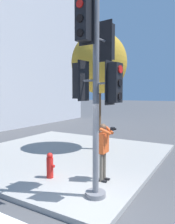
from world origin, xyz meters
TOP-DOWN VIEW (x-y plane):
  - ground_plane at (0.00, 0.00)m, footprint 160.00×160.00m
  - sidewalk_corner at (3.50, 3.50)m, footprint 8.00×8.00m
  - traffic_signal_pole at (0.61, 0.30)m, footprint 1.36×1.37m
  - person_photographer at (1.62, 0.59)m, footprint 0.50×0.53m
  - street_tree at (4.86, 2.43)m, footprint 2.52×2.52m
  - fire_hydrant at (0.98, 2.11)m, footprint 0.21×0.27m

SIDE VIEW (x-z plane):
  - ground_plane at x=0.00m, z-range 0.00..0.00m
  - sidewalk_corner at x=3.50m, z-range 0.00..0.14m
  - fire_hydrant at x=0.98m, z-range 0.14..0.93m
  - person_photographer at x=1.62m, z-range 0.32..2.04m
  - traffic_signal_pole at x=0.61m, z-range 0.55..5.83m
  - street_tree at x=4.86m, z-range 1.43..6.81m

